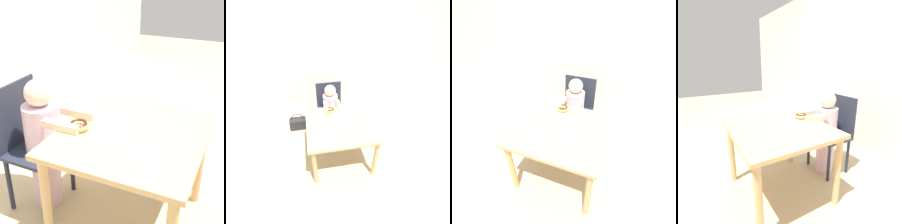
# 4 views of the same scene
# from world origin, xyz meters

# --- Properties ---
(ground_plane) EXTENTS (12.00, 12.00, 0.00)m
(ground_plane) POSITION_xyz_m (0.00, 0.00, 0.00)
(ground_plane) COLOR tan
(dining_table) EXTENTS (0.97, 0.88, 0.74)m
(dining_table) POSITION_xyz_m (0.00, 0.00, 0.62)
(dining_table) COLOR tan
(dining_table) RESTS_ON ground_plane
(chair) EXTENTS (0.45, 0.37, 0.94)m
(chair) POSITION_xyz_m (-0.06, 0.77, 0.50)
(chair) COLOR #232838
(chair) RESTS_ON ground_plane
(child_figure) EXTENTS (0.26, 0.49, 1.00)m
(child_figure) POSITION_xyz_m (-0.06, 0.65, 0.51)
(child_figure) COLOR silver
(child_figure) RESTS_ON ground_plane
(donut) EXTENTS (0.14, 0.14, 0.05)m
(donut) POSITION_xyz_m (-0.10, 0.32, 0.76)
(donut) COLOR tan
(donut) RESTS_ON dining_table
(napkin) EXTENTS (0.22, 0.22, 0.00)m
(napkin) POSITION_xyz_m (0.03, 0.12, 0.74)
(napkin) COLOR white
(napkin) RESTS_ON dining_table
(plate) EXTENTS (0.19, 0.19, 0.01)m
(plate) POSITION_xyz_m (-0.28, -0.18, 0.74)
(plate) COLOR white
(plate) RESTS_ON dining_table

